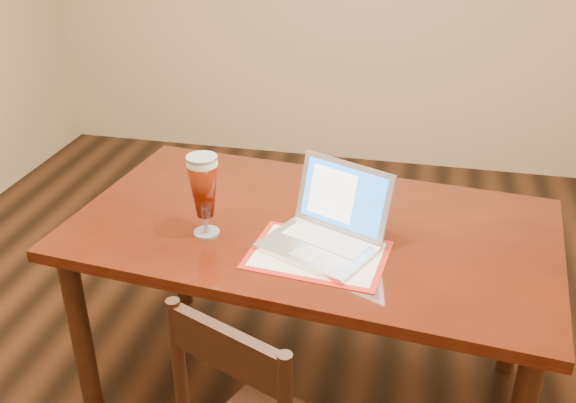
# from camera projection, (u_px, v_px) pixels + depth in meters

# --- Properties ---
(ground) EXTENTS (5.00, 5.00, 0.00)m
(ground) POSITION_uv_depth(u_px,v_px,m) (274.00, 392.00, 2.71)
(ground) COLOR black
(ground) RESTS_ON ground
(dining_table) EXTENTS (1.83, 1.15, 1.12)m
(dining_table) POSITION_uv_depth(u_px,v_px,m) (309.00, 245.00, 2.38)
(dining_table) COLOR #431509
(dining_table) RESTS_ON ground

